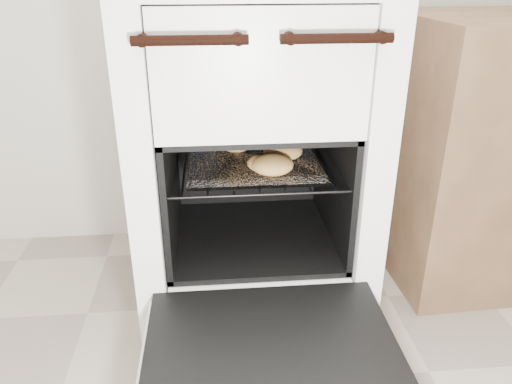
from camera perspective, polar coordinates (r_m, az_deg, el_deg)
The scene contains 5 objects.
stove at distance 1.54m, azimuth -0.55°, elevation 4.39°, with size 0.66×0.74×1.02m.
oven_door at distance 1.20m, azimuth 1.81°, elevation -17.83°, with size 0.60×0.47×0.04m.
oven_rack at distance 1.47m, azimuth -0.31°, elevation 3.31°, with size 0.48×0.47×0.01m.
foil_sheet at distance 1.45m, azimuth -0.24°, elevation 3.24°, with size 0.38×0.33×0.01m, color white.
baked_rolls at distance 1.43m, azimuth 1.22°, elevation 4.23°, with size 0.27×0.33×0.05m.
Camera 1 is at (-0.24, -0.31, 1.03)m, focal length 35.00 mm.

